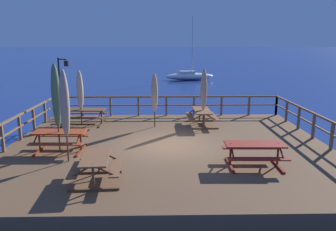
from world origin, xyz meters
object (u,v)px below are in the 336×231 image
(picnic_table_back_right, at_px, (202,114))
(lamp_post_hooked, at_px, (62,79))
(sailboat_distant, at_px, (189,76))
(patio_umbrella_short_front, at_px, (204,90))
(patio_umbrella_tall_mid_left, at_px, (80,91))
(picnic_table_front_left, at_px, (254,150))
(picnic_table_back_left, at_px, (60,137))
(patio_umbrella_tall_back_left, at_px, (65,104))
(patio_umbrella_tall_mid_right, at_px, (56,96))
(picnic_table_mid_left, at_px, (96,164))
(picnic_table_front_right, at_px, (83,113))
(patio_umbrella_short_back, at_px, (154,93))

(picnic_table_back_right, bearing_deg, lamp_post_hooked, 167.62)
(sailboat_distant, bearing_deg, lamp_post_hooked, -110.13)
(patio_umbrella_short_front, bearing_deg, picnic_table_back_right, 136.37)
(patio_umbrella_tall_mid_left, relative_size, sailboat_distant, 0.35)
(picnic_table_front_left, distance_m, picnic_table_back_left, 7.01)
(patio_umbrella_tall_mid_left, bearing_deg, lamp_post_hooked, 132.15)
(lamp_post_hooked, bearing_deg, picnic_table_back_left, -75.72)
(patio_umbrella_tall_back_left, xyz_separation_m, patio_umbrella_tall_mid_right, (-0.60, 1.03, 0.08))
(picnic_table_front_left, relative_size, patio_umbrella_tall_mid_right, 0.60)
(picnic_table_mid_left, relative_size, sailboat_distant, 0.22)
(picnic_table_back_left, distance_m, patio_umbrella_short_front, 7.01)
(picnic_table_front_left, relative_size, picnic_table_front_right, 0.87)
(patio_umbrella_tall_mid_left, bearing_deg, patio_umbrella_short_back, -8.33)
(picnic_table_mid_left, height_order, patio_umbrella_short_back, patio_umbrella_short_back)
(picnic_table_back_left, xyz_separation_m, patio_umbrella_tall_back_left, (0.59, -1.10, 1.44))
(picnic_table_back_left, bearing_deg, patio_umbrella_tall_mid_left, 92.23)
(picnic_table_front_left, bearing_deg, picnic_table_back_right, 100.91)
(picnic_table_mid_left, xyz_separation_m, patio_umbrella_tall_mid_right, (-1.88, 2.72, 1.53))
(patio_umbrella_tall_mid_right, bearing_deg, picnic_table_front_right, 91.11)
(picnic_table_front_right, bearing_deg, patio_umbrella_tall_mid_left, -136.49)
(patio_umbrella_short_front, xyz_separation_m, patio_umbrella_tall_mid_right, (-5.82, -3.80, 0.33))
(picnic_table_front_right, distance_m, patio_umbrella_short_front, 6.03)
(picnic_table_mid_left, bearing_deg, picnic_table_back_right, 59.44)
(picnic_table_front_right, height_order, picnic_table_back_left, same)
(patio_umbrella_tall_back_left, distance_m, lamp_post_hooked, 6.74)
(picnic_table_front_right, relative_size, patio_umbrella_tall_back_left, 0.71)
(picnic_table_mid_left, distance_m, picnic_table_back_left, 3.36)
(lamp_post_hooked, bearing_deg, patio_umbrella_short_back, -21.12)
(lamp_post_hooked, bearing_deg, picnic_table_front_right, -44.83)
(picnic_table_front_right, distance_m, patio_umbrella_tall_mid_left, 1.14)
(picnic_table_back_left, relative_size, patio_umbrella_tall_mid_left, 0.73)
(patio_umbrella_short_front, bearing_deg, picnic_table_front_right, 176.61)
(picnic_table_back_left, height_order, patio_umbrella_short_front, patio_umbrella_short_front)
(patio_umbrella_short_back, bearing_deg, patio_umbrella_short_front, 5.92)
(picnic_table_back_right, bearing_deg, patio_umbrella_short_front, -43.63)
(picnic_table_mid_left, bearing_deg, picnic_table_front_right, 105.91)
(picnic_table_mid_left, distance_m, patio_umbrella_short_back, 6.57)
(picnic_table_back_right, bearing_deg, picnic_table_front_left, -79.09)
(picnic_table_front_left, relative_size, patio_umbrella_short_back, 0.75)
(sailboat_distant, bearing_deg, picnic_table_mid_left, -99.70)
(lamp_post_hooked, bearing_deg, patio_umbrella_short_front, -12.70)
(patio_umbrella_short_front, relative_size, sailboat_distant, 0.36)
(patio_umbrella_short_back, distance_m, lamp_post_hooked, 5.19)
(picnic_table_front_left, bearing_deg, lamp_post_hooked, 139.35)
(sailboat_distant, bearing_deg, patio_umbrella_short_back, -98.59)
(patio_umbrella_short_back, bearing_deg, picnic_table_mid_left, -104.16)
(patio_umbrella_short_back, relative_size, patio_umbrella_tall_back_left, 0.82)
(patio_umbrella_tall_back_left, bearing_deg, lamp_post_hooked, 106.83)
(picnic_table_front_left, relative_size, picnic_table_mid_left, 1.15)
(patio_umbrella_short_back, bearing_deg, picnic_table_back_left, -134.70)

